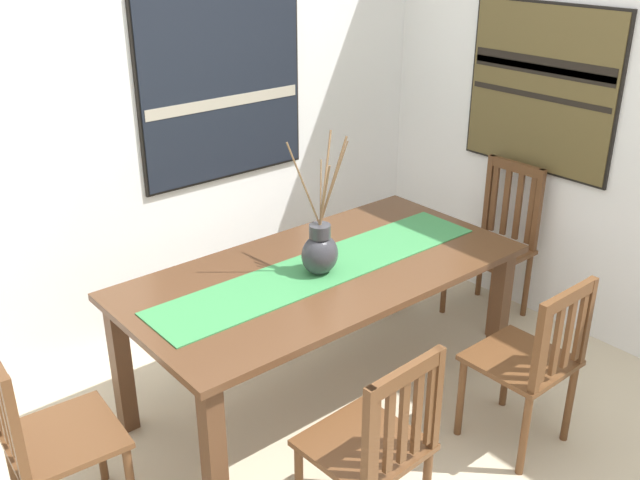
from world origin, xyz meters
The scene contains 10 objects.
wall_back centered at (0.00, 1.86, 1.35)m, with size 6.40×0.12×2.70m, color white.
dining_table centered at (0.19, 0.73, 0.65)m, with size 1.99×0.98×0.74m.
table_runner centered at (0.19, 0.73, 0.75)m, with size 1.83×0.36×0.01m, color #388447.
centerpiece_vase centered at (0.14, 0.70, 0.87)m, with size 0.30×0.20×0.66m.
chair_0 centered at (-1.22, 0.71, 0.47)m, with size 0.45×0.45×0.90m.
chair_1 centered at (1.58, 0.72, 0.49)m, with size 0.43×0.43×0.97m.
chair_2 centered at (0.67, -0.18, 0.47)m, with size 0.42×0.42×0.88m.
chair_3 centered at (-0.29, -0.15, 0.48)m, with size 0.44×0.44×0.90m.
painting_on_back_wall centered at (0.34, 1.79, 1.43)m, with size 1.07×0.05×1.07m.
painting_on_side_wall centered at (1.79, 0.68, 1.41)m, with size 0.05×0.98×0.97m.
Camera 1 is at (-1.84, -1.67, 2.31)m, focal length 40.27 mm.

